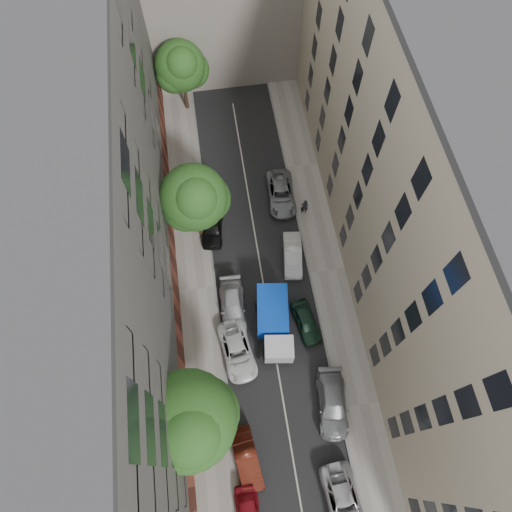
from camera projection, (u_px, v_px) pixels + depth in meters
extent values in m
plane|color=#4C4C49|center=(263.00, 280.00, 38.20)|extent=(120.00, 120.00, 0.00)
cube|color=black|center=(263.00, 280.00, 38.20)|extent=(8.00, 44.00, 0.02)
cube|color=gray|center=(197.00, 289.00, 37.78)|extent=(3.00, 44.00, 0.15)
cube|color=gray|center=(327.00, 271.00, 38.49)|extent=(3.00, 44.00, 0.15)
cube|color=#4C4A47|center=(91.00, 243.00, 28.48)|extent=(8.00, 44.00, 20.00)
cube|color=tan|center=(430.00, 198.00, 29.90)|extent=(8.00, 44.00, 20.00)
cube|color=black|center=(274.00, 327.00, 35.83)|extent=(3.01, 6.03, 0.32)
cube|color=silver|center=(279.00, 349.00, 34.10)|extent=(2.35, 1.99, 1.82)
cube|color=blue|center=(272.00, 311.00, 35.23)|extent=(2.86, 4.13, 1.92)
cylinder|color=black|center=(265.00, 355.00, 35.03)|extent=(0.30, 0.90, 0.90)
cylinder|color=black|center=(291.00, 351.00, 35.16)|extent=(0.30, 0.90, 0.90)
cylinder|color=black|center=(258.00, 309.00, 36.63)|extent=(0.30, 0.90, 0.90)
cylinder|color=black|center=(283.00, 305.00, 36.76)|extent=(0.30, 0.90, 0.90)
imported|color=#4B190F|center=(247.00, 459.00, 31.62)|extent=(2.03, 4.49, 1.43)
imported|color=silver|center=(237.00, 351.00, 34.91)|extent=(2.92, 5.23, 1.38)
imported|color=#B4B3B8|center=(232.00, 307.00, 36.44)|extent=(2.24, 4.99, 1.42)
imported|color=black|center=(212.00, 226.00, 39.61)|extent=(2.35, 4.58, 1.49)
imported|color=black|center=(208.00, 191.00, 41.14)|extent=(2.25, 4.77, 1.51)
imported|color=#BCBCC1|center=(343.00, 502.00, 30.49)|extent=(2.64, 5.12, 1.38)
imported|color=gray|center=(332.00, 404.00, 33.18)|extent=(2.69, 5.32, 1.48)
imported|color=black|center=(306.00, 322.00, 35.94)|extent=(2.16, 4.06, 1.32)
imported|color=silver|center=(293.00, 255.00, 38.44)|extent=(2.03, 4.39, 1.39)
imported|color=gray|center=(281.00, 194.00, 41.08)|extent=(2.61, 5.25, 1.43)
cylinder|color=#382619|center=(198.00, 428.00, 31.46)|extent=(0.36, 0.36, 3.33)
cylinder|color=#382619|center=(192.00, 424.00, 28.89)|extent=(0.24, 0.24, 2.38)
sphere|color=#1F4717|center=(187.00, 420.00, 26.79)|extent=(5.98, 5.98, 5.98)
sphere|color=#1F4717|center=(204.00, 413.00, 28.04)|extent=(4.48, 4.48, 4.48)
sphere|color=#1F4717|center=(178.00, 432.00, 27.13)|extent=(4.18, 4.18, 4.18)
sphere|color=#1F4717|center=(189.00, 432.00, 25.34)|extent=(3.89, 3.89, 3.89)
cylinder|color=#382619|center=(200.00, 226.00, 38.61)|extent=(0.36, 0.36, 2.88)
cylinder|color=#382619|center=(197.00, 211.00, 36.39)|extent=(0.24, 0.24, 2.06)
sphere|color=#1F4717|center=(194.00, 197.00, 34.57)|extent=(5.22, 5.22, 5.22)
sphere|color=#1F4717|center=(206.00, 199.00, 35.69)|extent=(3.92, 3.92, 3.92)
sphere|color=#1F4717|center=(186.00, 208.00, 34.83)|extent=(3.66, 3.66, 3.66)
sphere|color=#1F4717|center=(196.00, 198.00, 33.28)|extent=(3.40, 3.40, 3.40)
cylinder|color=#382619|center=(186.00, 98.00, 45.11)|extent=(0.36, 0.36, 2.52)
cylinder|color=#382619|center=(183.00, 81.00, 43.16)|extent=(0.24, 0.24, 1.80)
sphere|color=#1F4717|center=(180.00, 66.00, 41.57)|extent=(4.64, 4.64, 4.64)
sphere|color=#1F4717|center=(191.00, 70.00, 42.58)|extent=(3.48, 3.48, 3.48)
sphere|color=#1F4717|center=(174.00, 75.00, 41.77)|extent=(3.25, 3.25, 3.25)
sphere|color=#1F4717|center=(181.00, 64.00, 40.40)|extent=(3.02, 3.02, 3.02)
cylinder|color=#185531|center=(211.00, 401.00, 30.89)|extent=(0.14, 0.14, 6.13)
sphere|color=silver|center=(206.00, 393.00, 28.04)|extent=(0.36, 0.36, 0.36)
imported|color=black|center=(304.00, 207.00, 40.07)|extent=(0.73, 0.53, 1.86)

